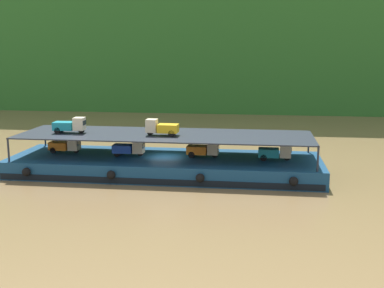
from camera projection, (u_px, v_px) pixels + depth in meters
ground_plane at (165, 174)px, 42.44m from camera, size 400.00×400.00×0.00m
cargo_barge at (165, 165)px, 42.27m from camera, size 26.82×8.60×1.50m
cargo_rack at (165, 135)px, 41.79m from camera, size 25.22×7.24×2.00m
mini_truck_lower_stern at (65, 145)px, 43.75m from camera, size 2.77×1.26×1.38m
mini_truck_lower_aft at (129, 148)px, 42.47m from camera, size 2.74×1.21×1.38m
mini_truck_lower_mid at (204, 149)px, 41.93m from camera, size 2.79×1.28×1.38m
mini_truck_lower_fore at (275, 152)px, 40.79m from camera, size 2.76×1.24×1.38m
mini_truck_upper_stern at (70, 125)px, 42.21m from camera, size 2.78×1.27×1.38m
mini_truck_upper_mid at (161, 128)px, 40.99m from camera, size 2.77×1.24×1.38m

